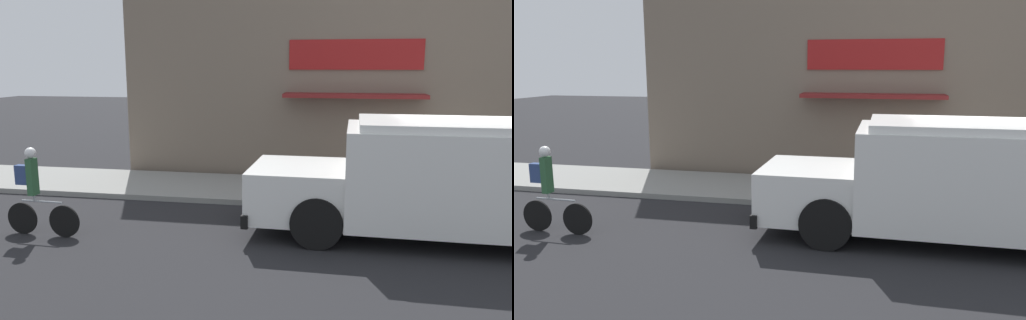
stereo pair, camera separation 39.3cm
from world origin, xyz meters
The scene contains 5 objects.
ground_plane centered at (0.00, 0.00, 0.00)m, with size 70.00×70.00×0.00m, color #232326.
sidewalk centered at (0.00, 1.31, 0.06)m, with size 28.00×2.62×0.13m.
storefront centered at (-0.05, 2.93, 2.73)m, with size 17.05×0.96×5.47m.
school_bus centered at (-0.26, -1.49, 1.15)m, with size 6.87×2.69×2.17m.
cyclist centered at (-7.91, -2.61, 0.82)m, with size 1.48×0.20×1.66m.
Camera 1 is at (-2.31, -10.64, 3.14)m, focal length 35.00 mm.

